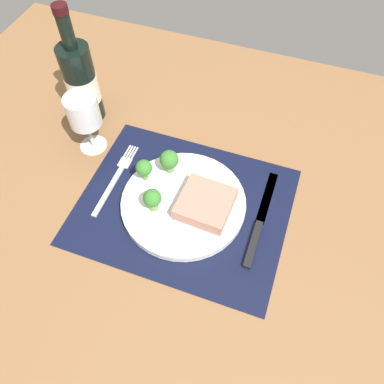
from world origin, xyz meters
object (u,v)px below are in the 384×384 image
at_px(plate, 183,203).
at_px(steak, 205,206).
at_px(fork, 116,178).
at_px(wine_bottle, 81,82).
at_px(knife, 259,225).
at_px(wine_glass, 84,114).

bearing_deg(plate, steak, -6.00).
height_order(fork, wine_bottle, wine_bottle).
height_order(knife, wine_bottle, wine_bottle).
bearing_deg(knife, steak, -173.84).
bearing_deg(wine_glass, wine_bottle, 121.63).
distance_m(wine_bottle, wine_glass, 0.10).
relative_size(plate, wine_glass, 1.79).
bearing_deg(fork, wine_glass, 142.55).
xyz_separation_m(plate, fork, (-0.16, 0.01, -0.01)).
bearing_deg(steak, plate, 174.00).
distance_m(steak, wine_glass, 0.31).
bearing_deg(knife, wine_bottle, 160.98).
height_order(wine_bottle, wine_glass, wine_bottle).
relative_size(knife, wine_glass, 1.66).
bearing_deg(steak, fork, 174.64).
bearing_deg(plate, knife, 1.98).
xyz_separation_m(steak, knife, (0.11, 0.01, -0.03)).
relative_size(wine_bottle, wine_glass, 1.97).
bearing_deg(wine_bottle, steak, -26.74).
distance_m(steak, fork, 0.21).
bearing_deg(fork, wine_bottle, 132.82).
xyz_separation_m(fork, wine_bottle, (-0.14, 0.15, 0.09)).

